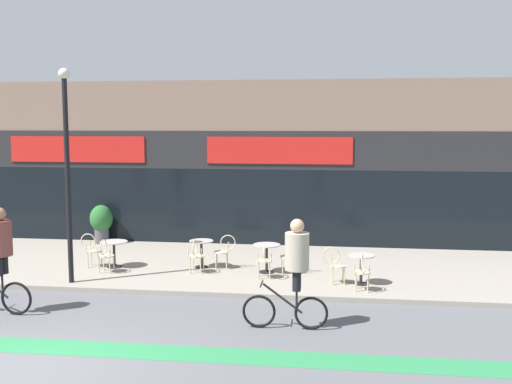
{
  "coord_description": "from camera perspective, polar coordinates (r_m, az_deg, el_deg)",
  "views": [
    {
      "loc": [
        4.99,
        -8.58,
        3.99
      ],
      "look_at": [
        2.96,
        6.98,
        2.16
      ],
      "focal_mm": 42.0,
      "sensor_mm": 36.0,
      "label": 1
    }
  ],
  "objects": [
    {
      "name": "ground_plane",
      "position": [
        10.7,
        -21.91,
        -15.75
      ],
      "size": [
        120.0,
        120.0,
        0.0
      ],
      "primitive_type": "plane",
      "color": "#5B5B60"
    },
    {
      "name": "sidewalk_slab",
      "position": [
        17.05,
        -9.88,
        -6.77
      ],
      "size": [
        40.0,
        5.5,
        0.12
      ],
      "primitive_type": "cube",
      "color": "gray",
      "rests_on": "ground"
    },
    {
      "name": "cafe_chair_2_near",
      "position": [
        14.92,
        0.78,
        -6.33
      ],
      "size": [
        0.44,
        0.59,
        0.9
      ],
      "rotation": [
        0.0,
        0.0,
        1.67
      ],
      "color": "beige",
      "rests_on": "sidewalk_slab"
    },
    {
      "name": "bistro_table_2",
      "position": [
        15.52,
        1.02,
        -5.78
      ],
      "size": [
        0.71,
        0.71,
        0.74
      ],
      "color": "black",
      "rests_on": "sidewalk_slab"
    },
    {
      "name": "cafe_chair_0_side",
      "position": [
        16.75,
        -15.39,
        -5.13
      ],
      "size": [
        0.58,
        0.42,
        0.9
      ],
      "rotation": [
        0.0,
        0.0,
        0.06
      ],
      "color": "beige",
      "rests_on": "sidewalk_slab"
    },
    {
      "name": "planter_pot",
      "position": [
        19.86,
        -14.51,
        -2.74
      ],
      "size": [
        0.72,
        0.72,
        1.23
      ],
      "color": "#4C4C51",
      "rests_on": "sidewalk_slab"
    },
    {
      "name": "bike_lane_stripe",
      "position": [
        11.64,
        -19.05,
        -13.75
      ],
      "size": [
        36.0,
        0.7,
        0.01
      ],
      "primitive_type": "cube",
      "color": "#2D844C",
      "rests_on": "ground"
    },
    {
      "name": "lamp_post",
      "position": [
        14.92,
        -17.55,
        2.87
      ],
      "size": [
        0.26,
        0.26,
        5.13
      ],
      "color": "black",
      "rests_on": "sidewalk_slab"
    },
    {
      "name": "cafe_chair_1_side",
      "position": [
        16.01,
        -3.02,
        -5.44
      ],
      "size": [
        0.59,
        0.44,
        0.9
      ],
      "rotation": [
        0.0,
        0.0,
        3.24
      ],
      "color": "beige",
      "rests_on": "sidewalk_slab"
    },
    {
      "name": "storefront_facade",
      "position": [
        21.18,
        -6.23,
        2.96
      ],
      "size": [
        40.0,
        4.06,
        5.3
      ],
      "color": "#7F6656",
      "rests_on": "ground"
    },
    {
      "name": "cafe_chair_3_side",
      "position": [
        14.61,
        7.53,
        -6.67
      ],
      "size": [
        0.59,
        0.44,
        0.9
      ],
      "rotation": [
        0.0,
        0.0,
        0.1
      ],
      "color": "beige",
      "rests_on": "sidewalk_slab"
    },
    {
      "name": "cafe_chair_1_near",
      "position": [
        15.53,
        -5.74,
        -5.85
      ],
      "size": [
        0.42,
        0.58,
        0.9
      ],
      "rotation": [
        0.0,
        0.0,
        1.52
      ],
      "color": "beige",
      "rests_on": "sidewalk_slab"
    },
    {
      "name": "bistro_table_1",
      "position": [
        16.12,
        -5.22,
        -5.37
      ],
      "size": [
        0.64,
        0.64,
        0.73
      ],
      "color": "black",
      "rests_on": "sidewalk_slab"
    },
    {
      "name": "cafe_chair_2_side",
      "position": [
        15.48,
        3.34,
        -5.86
      ],
      "size": [
        0.6,
        0.45,
        0.9
      ],
      "rotation": [
        0.0,
        0.0,
        3.28
      ],
      "color": "beige",
      "rests_on": "sidewalk_slab"
    },
    {
      "name": "cafe_chair_3_near",
      "position": [
        14.03,
        10.07,
        -7.27
      ],
      "size": [
        0.45,
        0.6,
        0.9
      ],
      "rotation": [
        0.0,
        0.0,
        1.45
      ],
      "color": "beige",
      "rests_on": "sidewalk_slab"
    },
    {
      "name": "cyclist_2",
      "position": [
        11.57,
        3.7,
        -6.82
      ],
      "size": [
        1.67,
        0.49,
        2.17
      ],
      "rotation": [
        0.0,
        0.0,
        3.16
      ],
      "color": "black",
      "rests_on": "ground"
    },
    {
      "name": "bistro_table_3",
      "position": [
        14.64,
        9.99,
        -6.73
      ],
      "size": [
        0.63,
        0.63,
        0.72
      ],
      "color": "black",
      "rests_on": "sidewalk_slab"
    },
    {
      "name": "cafe_chair_0_near",
      "position": [
        15.96,
        -14.18,
        -5.68
      ],
      "size": [
        0.41,
        0.58,
        0.9
      ],
      "rotation": [
        0.0,
        0.0,
        1.55
      ],
      "color": "beige",
      "rests_on": "sidewalk_slab"
    },
    {
      "name": "bistro_table_0",
      "position": [
        16.53,
        -13.37,
        -5.27
      ],
      "size": [
        0.73,
        0.73,
        0.7
      ],
      "color": "black",
      "rests_on": "sidewalk_slab"
    }
  ]
}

